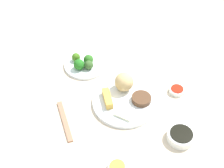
% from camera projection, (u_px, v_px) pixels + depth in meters
% --- Properties ---
extents(tabletop, '(2.20, 2.20, 0.02)m').
position_uv_depth(tabletop, '(125.00, 103.00, 1.23)').
color(tabletop, beige).
rests_on(tabletop, ground).
extents(main_plate, '(0.27, 0.27, 0.02)m').
position_uv_depth(main_plate, '(124.00, 102.00, 1.21)').
color(main_plate, white).
rests_on(main_plate, tabletop).
extents(rice_scoop, '(0.08, 0.08, 0.08)m').
position_uv_depth(rice_scoop, '(124.00, 82.00, 1.22)').
color(rice_scoop, tan).
rests_on(rice_scoop, main_plate).
extents(spring_roll, '(0.07, 0.10, 0.03)m').
position_uv_depth(spring_roll, '(107.00, 98.00, 1.19)').
color(spring_roll, gold).
rests_on(spring_roll, main_plate).
extents(crab_rangoon_wonton, '(0.09, 0.08, 0.01)m').
position_uv_depth(crab_rangoon_wonton, '(125.00, 113.00, 1.15)').
color(crab_rangoon_wonton, beige).
rests_on(crab_rangoon_wonton, main_plate).
extents(stir_fry_heap, '(0.08, 0.08, 0.02)m').
position_uv_depth(stir_fry_heap, '(141.00, 99.00, 1.19)').
color(stir_fry_heap, '#50331F').
rests_on(stir_fry_heap, main_plate).
extents(broccoli_plate, '(0.21, 0.21, 0.01)m').
position_uv_depth(broccoli_plate, '(86.00, 64.00, 1.38)').
color(broccoli_plate, white).
rests_on(broccoli_plate, tabletop).
extents(broccoli_floret_0, '(0.04, 0.04, 0.04)m').
position_uv_depth(broccoli_floret_0, '(76.00, 57.00, 1.38)').
color(broccoli_floret_0, '#3C6C19').
rests_on(broccoli_floret_0, broccoli_plate).
extents(broccoli_floret_1, '(0.05, 0.05, 0.05)m').
position_uv_depth(broccoli_floret_1, '(88.00, 60.00, 1.36)').
color(broccoli_floret_1, '#2B661F').
rests_on(broccoli_floret_1, broccoli_plate).
extents(broccoli_floret_2, '(0.05, 0.05, 0.05)m').
position_uv_depth(broccoli_floret_2, '(79.00, 65.00, 1.33)').
color(broccoli_floret_2, '#216E1E').
rests_on(broccoli_floret_2, broccoli_plate).
extents(broccoli_floret_4, '(0.04, 0.04, 0.04)m').
position_uv_depth(broccoli_floret_4, '(89.00, 65.00, 1.34)').
color(broccoli_floret_4, '#355B28').
rests_on(broccoli_floret_4, broccoli_plate).
extents(soy_sauce_bowl, '(0.10, 0.10, 0.03)m').
position_uv_depth(soy_sauce_bowl, '(181.00, 136.00, 1.07)').
color(soy_sauce_bowl, white).
rests_on(soy_sauce_bowl, tabletop).
extents(soy_sauce_bowl_liquid, '(0.09, 0.09, 0.00)m').
position_uv_depth(soy_sauce_bowl_liquid, '(182.00, 133.00, 1.06)').
color(soy_sauce_bowl_liquid, black).
rests_on(soy_sauce_bowl_liquid, soy_sauce_bowl).
extents(sauce_ramekin_sweet_and_sour, '(0.07, 0.07, 0.02)m').
position_uv_depth(sauce_ramekin_sweet_and_sour, '(177.00, 91.00, 1.25)').
color(sauce_ramekin_sweet_and_sour, white).
rests_on(sauce_ramekin_sweet_and_sour, tabletop).
extents(sauce_ramekin_sweet_and_sour_liquid, '(0.05, 0.05, 0.00)m').
position_uv_depth(sauce_ramekin_sweet_and_sour_liquid, '(177.00, 89.00, 1.24)').
color(sauce_ramekin_sweet_and_sour_liquid, red).
rests_on(sauce_ramekin_sweet_and_sour_liquid, sauce_ramekin_sweet_and_sour).
extents(sauce_ramekin_hot_mustard, '(0.07, 0.07, 0.02)m').
position_uv_depth(sauce_ramekin_hot_mustard, '(117.00, 168.00, 0.99)').
color(sauce_ramekin_hot_mustard, white).
rests_on(sauce_ramekin_hot_mustard, tabletop).
extents(sauce_ramekin_hot_mustard_liquid, '(0.05, 0.05, 0.00)m').
position_uv_depth(sauce_ramekin_hot_mustard_liquid, '(117.00, 166.00, 0.98)').
color(sauce_ramekin_hot_mustard_liquid, gold).
rests_on(sauce_ramekin_hot_mustard_liquid, sauce_ramekin_hot_mustard).
extents(chopsticks_pair, '(0.13, 0.19, 0.01)m').
position_uv_depth(chopsticks_pair, '(65.00, 121.00, 1.14)').
color(chopsticks_pair, '#A57053').
rests_on(chopsticks_pair, tabletop).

